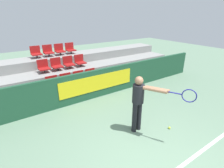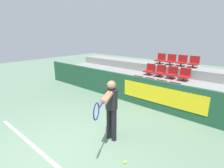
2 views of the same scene
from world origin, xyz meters
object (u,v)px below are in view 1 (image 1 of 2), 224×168
(stadium_chair_3, at_px, (91,76))
(stadium_chair_0, at_px, (53,84))
(stadium_chair_2, at_px, (80,78))
(stadium_chair_10, at_px, (60,50))
(tennis_ball, at_px, (169,128))
(stadium_chair_9, at_px, (48,51))
(tennis_player, at_px, (141,99))
(stadium_chair_4, at_px, (44,67))
(stadium_chair_11, at_px, (70,49))
(stadium_chair_7, at_px, (80,61))
(stadium_chair_5, at_px, (57,65))
(stadium_chair_8, at_px, (36,53))
(stadium_chair_1, at_px, (67,81))
(stadium_chair_6, at_px, (69,63))

(stadium_chair_3, bearing_deg, stadium_chair_0, 180.00)
(stadium_chair_0, relative_size, stadium_chair_2, 1.00)
(stadium_chair_10, xyz_separation_m, tennis_ball, (1.04, -5.75, -1.37))
(stadium_chair_3, height_order, stadium_chair_9, stadium_chair_9)
(tennis_player, bearing_deg, stadium_chair_9, 70.66)
(stadium_chair_4, xyz_separation_m, stadium_chair_11, (1.60, 1.05, 0.39))
(stadium_chair_3, distance_m, stadium_chair_7, 1.12)
(stadium_chair_5, bearing_deg, stadium_chair_4, 180.00)
(stadium_chair_8, distance_m, stadium_chair_9, 0.53)
(stadium_chair_2, bearing_deg, stadium_chair_3, 0.00)
(stadium_chair_1, height_order, stadium_chair_4, stadium_chair_4)
(stadium_chair_6, bearing_deg, stadium_chair_0, -135.34)
(stadium_chair_7, distance_m, tennis_ball, 4.83)
(stadium_chair_5, bearing_deg, stadium_chair_1, -90.00)
(stadium_chair_4, distance_m, tennis_player, 4.47)
(stadium_chair_6, xyz_separation_m, tennis_ball, (1.04, -4.70, -0.98))
(stadium_chair_1, height_order, stadium_chair_6, stadium_chair_6)
(stadium_chair_4, bearing_deg, stadium_chair_6, 0.00)
(stadium_chair_1, height_order, stadium_chair_9, stadium_chair_9)
(stadium_chair_2, relative_size, stadium_chair_10, 1.00)
(stadium_chair_7, bearing_deg, tennis_ball, -83.89)
(stadium_chair_0, distance_m, stadium_chair_5, 1.24)
(tennis_player, height_order, tennis_ball, tennis_player)
(stadium_chair_3, relative_size, stadium_chair_10, 1.00)
(stadium_chair_1, relative_size, tennis_player, 0.32)
(stadium_chair_3, height_order, stadium_chair_10, stadium_chair_10)
(stadium_chair_0, height_order, tennis_ball, stadium_chair_0)
(stadium_chair_10, bearing_deg, stadium_chair_2, -90.00)
(stadium_chair_4, bearing_deg, stadium_chair_3, -33.38)
(stadium_chair_1, relative_size, stadium_chair_9, 1.00)
(stadium_chair_7, height_order, tennis_ball, stadium_chair_7)
(stadium_chair_6, relative_size, stadium_chair_7, 1.00)
(stadium_chair_2, bearing_deg, stadium_chair_8, 116.83)
(stadium_chair_0, distance_m, stadium_chair_4, 1.12)
(tennis_player, bearing_deg, stadium_chair_2, 66.83)
(stadium_chair_4, xyz_separation_m, stadium_chair_10, (1.06, 1.05, 0.39))
(stadium_chair_10, distance_m, stadium_chair_11, 0.53)
(stadium_chair_0, height_order, stadium_chair_11, stadium_chair_11)
(stadium_chair_4, distance_m, stadium_chair_7, 1.60)
(tennis_ball, bearing_deg, stadium_chair_10, 100.20)
(stadium_chair_2, relative_size, stadium_chair_5, 1.00)
(stadium_chair_2, distance_m, stadium_chair_8, 2.48)
(stadium_chair_2, height_order, stadium_chair_9, stadium_chair_9)
(stadium_chair_1, bearing_deg, stadium_chair_7, 44.66)
(stadium_chair_8, relative_size, stadium_chair_11, 1.00)
(stadium_chair_10, height_order, stadium_chair_11, same)
(stadium_chair_10, bearing_deg, stadium_chair_1, -104.19)
(stadium_chair_7, distance_m, stadium_chair_8, 1.95)
(stadium_chair_0, relative_size, stadium_chair_6, 1.00)
(stadium_chair_0, xyz_separation_m, stadium_chair_10, (1.06, 2.10, 0.79))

